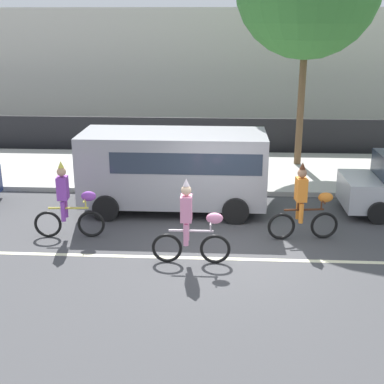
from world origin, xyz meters
The scene contains 9 objects.
ground_plane centered at (0.00, 0.00, 0.00)m, with size 80.00×80.00×0.00m, color #424244.
road_centre_line centered at (0.00, -0.50, 0.00)m, with size 36.00×0.14×0.01m, color beige.
sidewalk_curb centered at (0.00, 6.50, 0.07)m, with size 60.00×5.00×0.15m, color #ADAAA3.
fence_line centered at (0.00, 9.40, 0.70)m, with size 40.00×0.08×1.40m, color black.
building_backdrop centered at (-0.57, 18.00, 2.80)m, with size 28.00×8.00×5.60m, color beige.
parade_cyclist_purple centered at (-3.66, 0.54, 0.84)m, with size 1.72×0.50×1.92m.
parade_cyclist_pink centered at (-0.62, -0.74, 0.84)m, with size 1.72×0.50×1.92m.
parade_cyclist_orange centered at (1.99, 0.76, 0.84)m, with size 1.72×0.51×1.92m.
parked_van_grey centered at (-1.25, 2.70, 1.28)m, with size 5.00×2.22×2.18m.
Camera 1 is at (0.03, -11.37, 5.08)m, focal length 50.00 mm.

